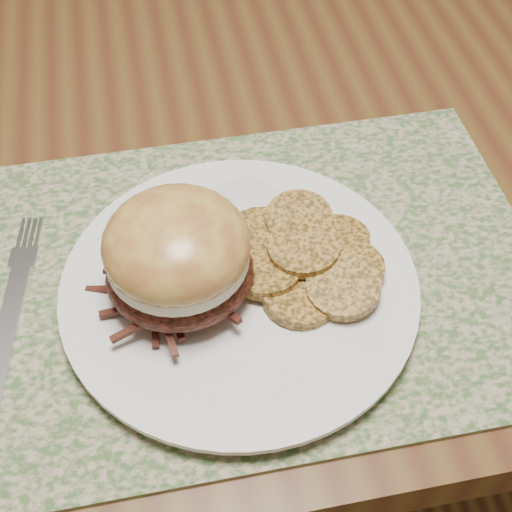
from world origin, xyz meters
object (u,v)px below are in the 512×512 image
(dining_table, at_px, (342,126))
(fork, at_px, (13,304))
(pork_sandwich, at_px, (178,256))
(dinner_plate, at_px, (239,289))

(dining_table, xyz_separation_m, fork, (-0.34, -0.25, 0.09))
(pork_sandwich, height_order, fork, pork_sandwich)
(dining_table, distance_m, pork_sandwich, 0.37)
(pork_sandwich, bearing_deg, dinner_plate, -2.19)
(pork_sandwich, relative_size, fork, 0.60)
(pork_sandwich, xyz_separation_m, fork, (-0.13, 0.02, -0.05))
(dining_table, bearing_deg, dinner_plate, -121.31)
(dining_table, relative_size, dinner_plate, 5.77)
(dinner_plate, xyz_separation_m, fork, (-0.17, 0.02, -0.01))
(dining_table, height_order, dinner_plate, dinner_plate)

